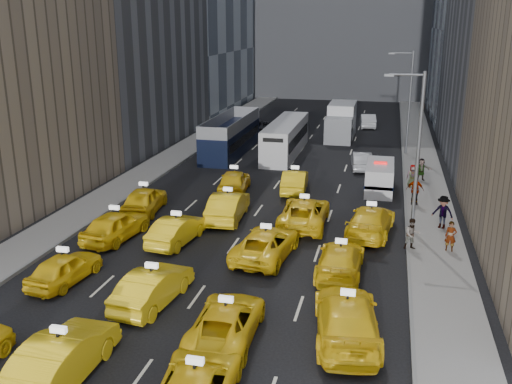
% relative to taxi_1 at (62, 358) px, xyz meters
% --- Properties ---
extents(ground, '(160.00, 160.00, 0.00)m').
position_rel_taxi_1_xyz_m(ground, '(2.41, 4.66, -0.83)').
color(ground, black).
rests_on(ground, ground).
extents(sidewalk_west, '(3.00, 90.00, 0.15)m').
position_rel_taxi_1_xyz_m(sidewalk_west, '(-8.09, 29.66, -0.76)').
color(sidewalk_west, gray).
rests_on(sidewalk_west, ground).
extents(sidewalk_east, '(3.00, 90.00, 0.15)m').
position_rel_taxi_1_xyz_m(sidewalk_east, '(12.91, 29.66, -0.76)').
color(sidewalk_east, gray).
rests_on(sidewalk_east, ground).
extents(curb_west, '(0.15, 90.00, 0.18)m').
position_rel_taxi_1_xyz_m(curb_west, '(-6.64, 29.66, -0.74)').
color(curb_west, slate).
rests_on(curb_west, ground).
extents(curb_east, '(0.15, 90.00, 0.18)m').
position_rel_taxi_1_xyz_m(curb_east, '(11.46, 29.66, -0.74)').
color(curb_east, slate).
rests_on(curb_east, ground).
extents(streetlight_near, '(2.15, 0.22, 9.00)m').
position_rel_taxi_1_xyz_m(streetlight_near, '(11.59, 16.66, 4.09)').
color(streetlight_near, '#595B60').
rests_on(streetlight_near, ground).
extents(streetlight_far, '(2.15, 0.22, 9.00)m').
position_rel_taxi_1_xyz_m(streetlight_far, '(11.59, 36.66, 4.09)').
color(streetlight_far, '#595B60').
rests_on(streetlight_far, ground).
extents(taxi_1, '(1.85, 5.10, 1.67)m').
position_rel_taxi_1_xyz_m(taxi_1, '(0.00, 0.00, 0.00)').
color(taxi_1, yellow).
rests_on(taxi_1, ground).
extents(taxi_4, '(2.12, 4.29, 1.41)m').
position_rel_taxi_1_xyz_m(taxi_4, '(-3.91, 6.65, -0.13)').
color(taxi_4, yellow).
rests_on(taxi_4, ground).
extents(taxi_5, '(2.16, 4.84, 1.54)m').
position_rel_taxi_1_xyz_m(taxi_5, '(0.83, 5.66, -0.06)').
color(taxi_5, yellow).
rests_on(taxi_5, ground).
extents(taxi_6, '(2.42, 5.04, 1.39)m').
position_rel_taxi_1_xyz_m(taxi_6, '(4.59, 3.79, -0.14)').
color(taxi_6, yellow).
rests_on(taxi_6, ground).
extents(taxi_7, '(3.13, 6.05, 1.68)m').
position_rel_taxi_1_xyz_m(taxi_7, '(9.00, 4.80, 0.00)').
color(taxi_7, yellow).
rests_on(taxi_7, ground).
extents(taxi_8, '(2.49, 4.93, 1.61)m').
position_rel_taxi_1_xyz_m(taxi_8, '(-4.08, 12.10, -0.03)').
color(taxi_8, yellow).
rests_on(taxi_8, ground).
extents(taxi_9, '(2.10, 4.61, 1.47)m').
position_rel_taxi_1_xyz_m(taxi_9, '(-0.64, 12.37, -0.10)').
color(taxi_9, yellow).
rests_on(taxi_9, ground).
extents(taxi_10, '(3.00, 5.52, 1.47)m').
position_rel_taxi_1_xyz_m(taxi_10, '(4.43, 11.54, -0.10)').
color(taxi_10, yellow).
rests_on(taxi_10, ground).
extents(taxi_11, '(2.12, 5.09, 1.47)m').
position_rel_taxi_1_xyz_m(taxi_11, '(8.27, 10.38, -0.10)').
color(taxi_11, yellow).
rests_on(taxi_11, ground).
extents(taxi_12, '(2.45, 4.97, 1.63)m').
position_rel_taxi_1_xyz_m(taxi_12, '(-4.43, 16.70, -0.02)').
color(taxi_12, yellow).
rests_on(taxi_12, ground).
extents(taxi_13, '(2.08, 5.18, 1.68)m').
position_rel_taxi_1_xyz_m(taxi_13, '(0.99, 16.65, 0.00)').
color(taxi_13, yellow).
rests_on(taxi_13, ground).
extents(taxi_14, '(2.71, 5.69, 1.57)m').
position_rel_taxi_1_xyz_m(taxi_14, '(5.61, 16.64, -0.05)').
color(taxi_14, yellow).
rests_on(taxi_14, ground).
extents(taxi_15, '(2.84, 5.70, 1.59)m').
position_rel_taxi_1_xyz_m(taxi_15, '(9.44, 16.05, -0.04)').
color(taxi_15, yellow).
rests_on(taxi_15, ground).
extents(taxi_16, '(2.43, 4.91, 1.61)m').
position_rel_taxi_1_xyz_m(taxi_16, '(-0.11, 22.07, -0.03)').
color(taxi_16, yellow).
rests_on(taxi_16, ground).
extents(taxi_17, '(1.99, 4.75, 1.53)m').
position_rel_taxi_1_xyz_m(taxi_17, '(3.95, 23.25, -0.07)').
color(taxi_17, yellow).
rests_on(taxi_17, ground).
extents(nypd_van, '(2.43, 5.04, 2.08)m').
position_rel_taxi_1_xyz_m(nypd_van, '(9.70, 24.83, 0.11)').
color(nypd_van, silver).
rests_on(nypd_van, ground).
extents(double_decker, '(3.61, 11.57, 3.31)m').
position_rel_taxi_1_xyz_m(double_decker, '(-3.59, 33.76, 0.81)').
color(double_decker, black).
rests_on(double_decker, ground).
extents(city_bus, '(3.54, 11.56, 2.94)m').
position_rel_taxi_1_xyz_m(city_bus, '(1.26, 34.42, 0.62)').
color(city_bus, silver).
rests_on(city_bus, ground).
extents(box_truck, '(3.13, 7.66, 3.42)m').
position_rel_taxi_1_xyz_m(box_truck, '(5.39, 42.80, 0.85)').
color(box_truck, silver).
rests_on(box_truck, ground).
extents(misc_car_0, '(1.97, 4.40, 1.40)m').
position_rel_taxi_1_xyz_m(misc_car_0, '(8.14, 30.72, -0.13)').
color(misc_car_0, '#B0B3B8').
rests_on(misc_car_0, ground).
extents(misc_car_1, '(2.26, 4.79, 1.33)m').
position_rel_taxi_1_xyz_m(misc_car_1, '(-3.28, 43.81, -0.17)').
color(misc_car_1, black).
rests_on(misc_car_1, ground).
extents(misc_car_2, '(1.99, 4.71, 1.36)m').
position_rel_taxi_1_xyz_m(misc_car_2, '(4.96, 52.59, -0.16)').
color(misc_car_2, slate).
rests_on(misc_car_2, ground).
extents(misc_car_3, '(1.91, 4.19, 1.39)m').
position_rel_taxi_1_xyz_m(misc_car_3, '(0.52, 47.62, -0.14)').
color(misc_car_3, black).
rests_on(misc_car_3, ground).
extents(misc_car_4, '(2.05, 4.68, 1.50)m').
position_rel_taxi_1_xyz_m(misc_car_4, '(7.78, 49.60, -0.09)').
color(misc_car_4, '#B9BCC1').
rests_on(misc_car_4, ground).
extents(pedestrian_0, '(0.62, 0.45, 1.58)m').
position_rel_taxi_1_xyz_m(pedestrian_0, '(13.53, 14.20, 0.11)').
color(pedestrian_0, gray).
rests_on(pedestrian_0, sidewalk_east).
extents(pedestrian_1, '(0.91, 0.68, 1.66)m').
position_rel_taxi_1_xyz_m(pedestrian_1, '(11.62, 13.97, 0.14)').
color(pedestrian_1, gray).
rests_on(pedestrian_1, sidewalk_east).
extents(pedestrian_2, '(1.33, 0.96, 1.91)m').
position_rel_taxi_1_xyz_m(pedestrian_2, '(13.38, 17.60, 0.27)').
color(pedestrian_2, gray).
rests_on(pedestrian_2, sidewalk_east).
extents(pedestrian_3, '(1.13, 0.53, 1.90)m').
position_rel_taxi_1_xyz_m(pedestrian_3, '(11.98, 21.74, 0.27)').
color(pedestrian_3, gray).
rests_on(pedestrian_3, sidewalk_east).
extents(pedestrian_4, '(0.84, 0.52, 1.62)m').
position_rel_taxi_1_xyz_m(pedestrian_4, '(11.93, 25.77, 0.13)').
color(pedestrian_4, gray).
rests_on(pedestrian_4, sidewalk_east).
extents(pedestrian_5, '(1.58, 0.71, 1.64)m').
position_rel_taxi_1_xyz_m(pedestrian_5, '(12.63, 27.74, 0.14)').
color(pedestrian_5, gray).
rests_on(pedestrian_5, sidewalk_east).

